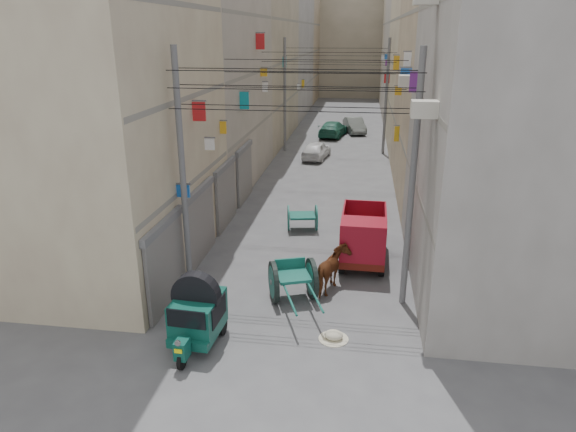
% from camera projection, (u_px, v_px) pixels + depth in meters
% --- Properties ---
extents(ground, '(140.00, 140.00, 0.00)m').
position_uv_depth(ground, '(259.00, 419.00, 11.72)').
color(ground, '#48484A').
rests_on(ground, ground).
extents(building_row_left, '(8.00, 62.00, 14.00)m').
position_uv_depth(building_row_left, '(243.00, 56.00, 42.40)').
color(building_row_left, '#BDB28F').
rests_on(building_row_left, ground).
extents(building_row_right, '(8.00, 62.00, 14.00)m').
position_uv_depth(building_row_right, '(442.00, 58.00, 40.24)').
color(building_row_right, '#99958F').
rests_on(building_row_right, ground).
extents(end_cap_building, '(22.00, 10.00, 13.00)m').
position_uv_depth(end_cap_building, '(351.00, 46.00, 70.99)').
color(end_cap_building, tan).
rests_on(end_cap_building, ground).
extents(shutters_left, '(0.18, 14.40, 2.88)m').
position_uv_depth(shutters_left, '(215.00, 206.00, 21.41)').
color(shutters_left, '#515156').
rests_on(shutters_left, ground).
extents(signboards, '(8.22, 40.52, 5.67)m').
position_uv_depth(signboards, '(328.00, 119.00, 30.73)').
color(signboards, '#6A227F').
rests_on(signboards, ground).
extents(ac_units, '(0.70, 6.55, 3.35)m').
position_uv_depth(ac_units, '(418.00, 63.00, 15.86)').
color(ac_units, '#BCB8A9').
rests_on(ac_units, ground).
extents(utility_poles, '(7.40, 22.20, 8.00)m').
position_uv_depth(utility_poles, '(322.00, 122.00, 26.20)').
color(utility_poles, '#5C5C5E').
rests_on(utility_poles, ground).
extents(overhead_cables, '(7.40, 22.52, 1.12)m').
position_uv_depth(overhead_cables, '(319.00, 70.00, 22.84)').
color(overhead_cables, black).
rests_on(overhead_cables, ground).
extents(auto_rickshaw, '(1.45, 2.40, 1.66)m').
position_uv_depth(auto_rickshaw, '(197.00, 313.00, 14.28)').
color(auto_rickshaw, black).
rests_on(auto_rickshaw, ground).
extents(tonga_cart, '(2.10, 3.25, 1.37)m').
position_uv_depth(tonga_cart, '(293.00, 280.00, 16.77)').
color(tonga_cart, black).
rests_on(tonga_cart, ground).
extents(mini_truck, '(1.73, 3.72, 2.08)m').
position_uv_depth(mini_truck, '(363.00, 241.00, 19.16)').
color(mini_truck, black).
rests_on(mini_truck, ground).
extents(second_cart, '(1.49, 1.37, 1.15)m').
position_uv_depth(second_cart, '(302.00, 217.00, 22.74)').
color(second_cart, '#135649').
rests_on(second_cart, ground).
extents(feed_sack, '(0.54, 0.43, 0.27)m').
position_uv_depth(feed_sack, '(334.00, 335.00, 14.74)').
color(feed_sack, beige).
rests_on(feed_sack, ground).
extents(horse, '(1.25, 1.93, 1.50)m').
position_uv_depth(horse, '(333.00, 271.00, 17.31)').
color(horse, brown).
rests_on(horse, ground).
extents(distant_car_white, '(2.02, 3.80, 1.23)m').
position_uv_depth(distant_car_white, '(316.00, 150.00, 35.62)').
color(distant_car_white, silver).
rests_on(distant_car_white, ground).
extents(distant_car_grey, '(2.26, 4.17, 1.30)m').
position_uv_depth(distant_car_grey, '(354.00, 125.00, 44.84)').
color(distant_car_grey, '#5B605C').
rests_on(distant_car_grey, ground).
extents(distant_car_green, '(2.47, 4.66, 1.29)m').
position_uv_depth(distant_car_green, '(333.00, 129.00, 43.26)').
color(distant_car_green, '#205E49').
rests_on(distant_car_green, ground).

